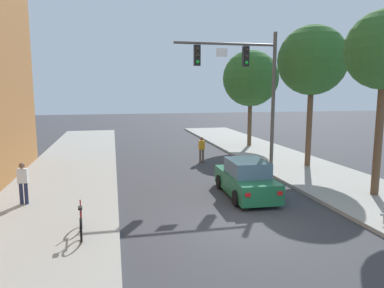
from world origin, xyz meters
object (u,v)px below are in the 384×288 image
object	(u,v)px
traffic_signal_mast	(247,76)
pedestrian_crossing_road	(202,148)
car_lead_green	(246,180)
street_tree_third	(251,79)
bicycle_leaning	(81,223)
street_tree_second	(312,61)
pedestrian_sidewalk_left_walker	(23,181)

from	to	relation	value
traffic_signal_mast	pedestrian_crossing_road	size ratio (longest dim) A/B	4.57
car_lead_green	street_tree_third	bearing A→B (deg)	68.00
traffic_signal_mast	street_tree_third	xyz separation A→B (m)	(3.45, 8.22, 0.15)
bicycle_leaning	pedestrian_crossing_road	bearing A→B (deg)	58.88
pedestrian_crossing_road	bicycle_leaning	bearing A→B (deg)	-121.12
bicycle_leaning	street_tree_third	world-z (taller)	street_tree_third
pedestrian_crossing_road	bicycle_leaning	distance (m)	12.48
traffic_signal_mast	car_lead_green	xyz separation A→B (m)	(-1.61, -4.30, -4.57)
car_lead_green	street_tree_third	world-z (taller)	street_tree_third
bicycle_leaning	street_tree_second	world-z (taller)	street_tree_second
pedestrian_sidewalk_left_walker	street_tree_second	world-z (taller)	street_tree_second
pedestrian_sidewalk_left_walker	pedestrian_crossing_road	size ratio (longest dim) A/B	1.00
street_tree_second	pedestrian_crossing_road	bearing A→B (deg)	153.36
car_lead_green	pedestrian_sidewalk_left_walker	size ratio (longest dim) A/B	2.62
street_tree_second	street_tree_third	distance (m)	8.03
pedestrian_crossing_road	car_lead_green	bearing A→B (deg)	-88.97
traffic_signal_mast	bicycle_leaning	world-z (taller)	traffic_signal_mast
street_tree_second	street_tree_third	bearing A→B (deg)	93.72
pedestrian_sidewalk_left_walker	street_tree_second	size ratio (longest dim) A/B	0.20
traffic_signal_mast	street_tree_second	size ratio (longest dim) A/B	0.94
pedestrian_sidewalk_left_walker	bicycle_leaning	xyz separation A→B (m)	(2.42, -3.63, -0.52)
traffic_signal_mast	pedestrian_sidewalk_left_walker	world-z (taller)	traffic_signal_mast
car_lead_green	street_tree_second	world-z (taller)	street_tree_second
pedestrian_sidewalk_left_walker	pedestrian_crossing_road	xyz separation A→B (m)	(8.87, 7.06, -0.15)
pedestrian_crossing_road	bicycle_leaning	size ratio (longest dim) A/B	0.93
pedestrian_sidewalk_left_walker	pedestrian_crossing_road	world-z (taller)	pedestrian_sidewalk_left_walker
street_tree_third	bicycle_leaning	bearing A→B (deg)	-126.39
pedestrian_crossing_road	street_tree_second	distance (m)	8.28
street_tree_third	pedestrian_crossing_road	bearing A→B (deg)	-135.44
pedestrian_crossing_road	bicycle_leaning	xyz separation A→B (m)	(-6.45, -10.68, -0.37)
car_lead_green	pedestrian_sidewalk_left_walker	bearing A→B (deg)	177.79
traffic_signal_mast	street_tree_second	xyz separation A→B (m)	(3.97, 0.24, 0.89)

